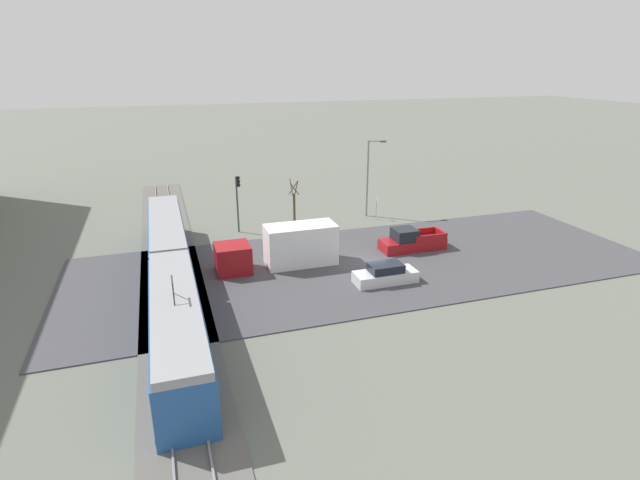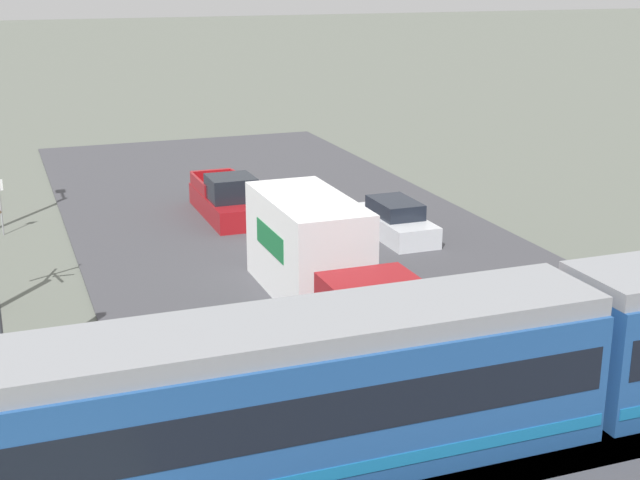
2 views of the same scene
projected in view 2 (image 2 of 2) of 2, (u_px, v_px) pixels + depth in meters
name	position (u px, v px, depth m)	size (l,w,h in m)	color
ground_plane	(303.00, 246.00, 33.63)	(320.00, 320.00, 0.00)	#60665B
road_surface	(303.00, 245.00, 33.62)	(16.42, 45.34, 0.08)	#424247
rail_bed	(516.00, 425.00, 20.40)	(64.63, 4.40, 0.22)	#5B5954
light_rail_tram	(578.00, 349.00, 20.42)	(29.22, 2.69, 4.49)	#235193
box_truck	(322.00, 261.00, 27.09)	(2.52, 9.31, 3.14)	maroon
pickup_truck	(227.00, 200.00, 37.11)	(1.99, 5.53, 1.87)	maroon
sedan_car_0	(395.00, 221.00, 34.54)	(1.75, 4.56, 1.42)	silver
no_parking_sign	(0.00, 201.00, 34.67)	(0.32, 0.08, 2.22)	gray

